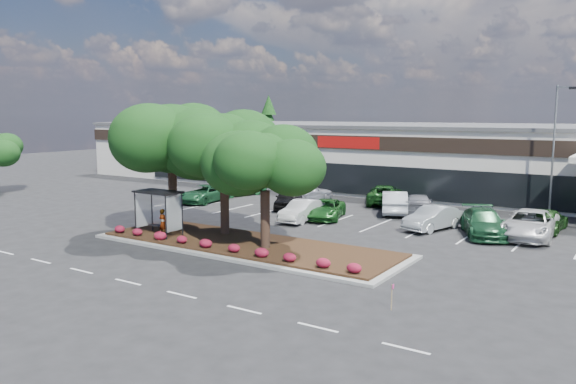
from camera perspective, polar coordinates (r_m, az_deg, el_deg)
The scene contains 26 objects.
ground at distance 26.96m, azimuth -6.05°, elevation -7.81°, with size 160.00×160.00×0.00m, color black.
retail_store at distance 56.55m, azimuth 16.24°, elevation 3.46°, with size 80.40×25.20×6.25m.
landscape_island at distance 31.17m, azimuth -4.25°, elevation -5.38°, with size 18.00×6.00×0.26m.
lane_markings at distance 35.47m, azimuth 4.49°, elevation -3.93°, with size 33.12×20.06×0.01m.
shrub_row at distance 29.48m, azimuth -6.75°, elevation -5.42°, with size 17.00×0.80×0.50m, color maroon, non-canonical shape.
bus_shelter at distance 33.60m, azimuth -12.86°, elevation -0.79°, with size 2.75×1.55×2.59m.
island_tree_west at distance 34.80m, azimuth -11.70°, elevation 2.69°, with size 7.20×7.20×7.89m, color #11340F, non-canonical shape.
island_tree_mid at distance 33.00m, azimuth -6.51°, elevation 2.03°, with size 6.60×6.60×7.32m, color #11340F, non-canonical shape.
island_tree_east at distance 29.44m, azimuth -2.35°, elevation 0.55°, with size 5.80×5.80×6.50m, color #11340F, non-canonical shape.
conifer_north_west at distance 80.79m, azimuth -1.97°, elevation 6.35°, with size 4.40×4.40×10.00m, color #11340F.
person_waiting at distance 33.12m, azimuth -12.59°, elevation -3.07°, with size 0.59×0.39×1.63m, color #594C47.
light_pole at distance 43.28m, azimuth 25.42°, elevation 2.92°, with size 1.42×0.72×9.24m.
survey_stake at distance 21.64m, azimuth 10.54°, elevation -10.10°, with size 0.08×0.14×1.02m.
car_0 at distance 46.95m, azimuth -8.48°, elevation -0.18°, with size 2.36×5.12×1.42m, color #1B502C.
car_1 at distance 43.37m, azimuth 0.04°, elevation -0.67°, with size 1.84×4.57×1.56m, color black.
car_2 at distance 38.32m, azimuth 1.44°, elevation -1.92°, with size 1.53×4.40×1.45m, color silver.
car_3 at distance 39.31m, azimuth 3.85°, elevation -1.77°, with size 2.20×4.78×1.33m, color #1A541C.
car_4 at distance 36.70m, azimuth 14.50°, elevation -2.57°, with size 1.59×4.56×1.50m, color #A4ABAF.
car_5 at distance 35.77m, azimuth 19.26°, elevation -2.97°, with size 2.22×5.45×1.58m, color #1D4E2C.
car_6 at distance 36.13m, azimuth 23.37°, elevation -3.03°, with size 2.73×5.93×1.65m, color silver.
car_9 at distance 50.37m, azimuth -4.95°, elevation 0.54°, with size 1.70×4.87×1.60m, color #174C25.
car_10 at distance 47.18m, azimuth 1.98°, elevation 0.02°, with size 1.82×4.52×1.54m, color #9A9CA5.
car_11 at distance 46.21m, azimuth 9.79°, elevation -0.26°, with size 2.58×5.60×1.56m, color #174517.
car_12 at distance 42.10m, azimuth 13.08°, elevation -1.21°, with size 2.06×5.06×1.47m, color slate.
car_13 at distance 41.94m, azimuth 10.77°, elevation -1.04°, with size 1.77×5.08×1.67m, color silver.
car_14 at distance 38.55m, azimuth 24.71°, elevation -2.62°, with size 1.99×4.89×1.42m, color #1C4218.
Camera 1 is at (16.47, -20.05, 7.33)m, focal length 35.00 mm.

